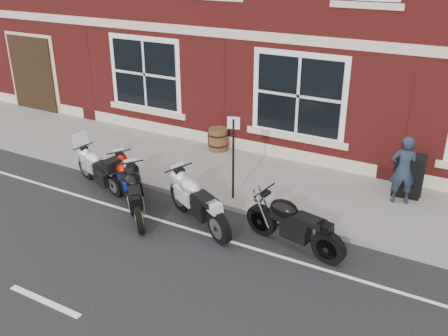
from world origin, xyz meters
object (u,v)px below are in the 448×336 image
Objects in this scene: barrel_planter at (218,139)px; moto_touring_silver at (99,167)px; moto_naked_black at (293,221)px; moto_sport_black at (138,192)px; a_board_sign at (409,177)px; moto_sport_silver at (199,199)px; moto_sport_red at (128,178)px; parking_sign at (233,152)px; pedestrian_left at (403,170)px.

moto_touring_silver is at bearing -114.16° from barrel_planter.
moto_naked_black is at bearing -75.02° from moto_touring_silver.
moto_sport_black reaches higher than barrel_planter.
moto_touring_silver reaches higher than a_board_sign.
moto_sport_black is at bearing -149.31° from a_board_sign.
moto_sport_silver is at bearing -142.67° from a_board_sign.
moto_sport_black is at bearing -81.63° from moto_sport_red.
a_board_sign is (1.59, 3.11, 0.06)m from moto_naked_black.
parking_sign is at bearing -57.98° from moto_touring_silver.
moto_sport_red is at bearing 101.64° from moto_naked_black.
moto_sport_red is at bearing 102.90° from moto_sport_black.
pedestrian_left is at bearing -111.28° from a_board_sign.
moto_sport_black is 1.60× the size of a_board_sign.
parking_sign is at bearing 2.85° from moto_sport_black.
moto_sport_black is (0.69, -0.49, 0.02)m from moto_sport_red.
moto_naked_black is 5.21m from barrel_planter.
pedestrian_left reaches higher than moto_sport_red.
moto_sport_silver is at bearing 106.43° from moto_naked_black.
pedestrian_left reaches higher than a_board_sign.
barrel_planter is at bearing -29.14° from pedestrian_left.
moto_naked_black is 2.33m from parking_sign.
pedestrian_left is 3.85m from parking_sign.
pedestrian_left reaches higher than moto_naked_black.
moto_sport_silver is (1.41, 0.29, 0.05)m from moto_sport_black.
moto_sport_silver reaches higher than moto_sport_black.
moto_naked_black is 3.50m from a_board_sign.
parking_sign is (-1.94, 1.10, 0.68)m from moto_naked_black.
barrel_planter is at bearing 58.69° from moto_naked_black.
moto_naked_black is at bearing 41.24° from pedestrian_left.
parking_sign is (1.56, 1.54, 0.72)m from moto_sport_black.
pedestrian_left is 1.54× the size of a_board_sign.
parking_sign is (0.15, 1.25, 0.66)m from moto_sport_silver.
moto_sport_black is 1.44m from moto_sport_silver.
moto_naked_black is at bearing -43.58° from barrel_planter.
a_board_sign is at bearing -5.06° from barrel_planter.
a_board_sign reaches higher than moto_naked_black.
moto_sport_black is 2.31m from parking_sign.
moto_sport_silver is at bearing 18.86° from pedestrian_left.
moto_touring_silver is 1.14× the size of moto_sport_black.
moto_sport_silver is 3.31× the size of barrel_planter.
a_board_sign is 5.39m from barrel_planter.
a_board_sign is (0.09, 0.31, -0.28)m from pedestrian_left.
moto_sport_red is at bearing -96.68° from barrel_planter.
parking_sign is at bearing 72.61° from moto_naked_black.
barrel_planter is (1.49, 3.33, -0.08)m from moto_touring_silver.
moto_sport_red is 3.57m from barrel_planter.
moto_naked_black is at bearing -47.12° from moto_sport_red.
barrel_planter is at bearing 52.00° from moto_sport_black.
barrel_planter is at bearing -6.35° from moto_touring_silver.
pedestrian_left is at bearing -20.60° from moto_sport_red.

